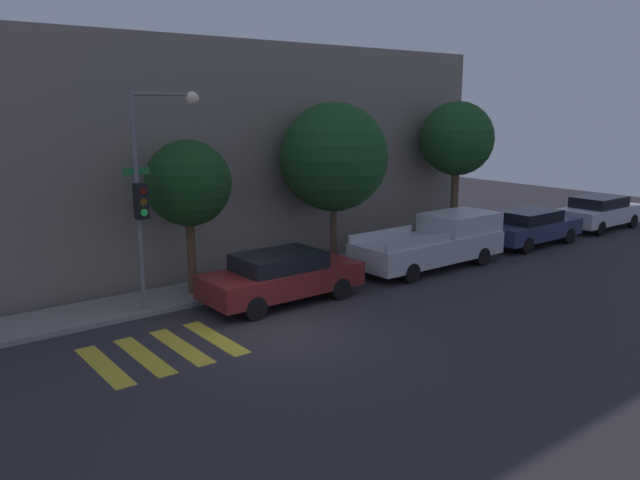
{
  "coord_description": "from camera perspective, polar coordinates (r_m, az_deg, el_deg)",
  "views": [
    {
      "loc": [
        -8.02,
        -11.74,
        5.42
      ],
      "look_at": [
        2.82,
        2.1,
        1.6
      ],
      "focal_mm": 35.0,
      "sensor_mm": 36.0,
      "label": 1
    }
  ],
  "objects": [
    {
      "name": "crosswalk",
      "position": [
        14.66,
        -14.19,
        -9.82
      ],
      "size": [
        3.1,
        2.6,
        0.0
      ],
      "color": "gold",
      "rests_on": "ground"
    },
    {
      "name": "tree_midblock",
      "position": [
        20.5,
        1.28,
        7.58
      ],
      "size": [
        3.55,
        3.55,
        5.53
      ],
      "color": "brown",
      "rests_on": "ground"
    },
    {
      "name": "traffic_light_pole",
      "position": [
        16.51,
        -15.13,
        5.72
      ],
      "size": [
        2.16,
        0.56,
        5.83
      ],
      "color": "slate",
      "rests_on": "ground"
    },
    {
      "name": "tree_near_corner",
      "position": [
        17.72,
        -11.95,
        5.04
      ],
      "size": [
        2.4,
        2.4,
        4.5
      ],
      "color": "#4C3823",
      "rests_on": "ground"
    },
    {
      "name": "sedan_far_end",
      "position": [
        30.37,
        24.17,
        2.37
      ],
      "size": [
        4.55,
        1.85,
        1.46
      ],
      "color": "silver",
      "rests_on": "ground"
    },
    {
      "name": "sidewalk",
      "position": [
        18.6,
        -10.87,
        -4.68
      ],
      "size": [
        26.0,
        1.94,
        0.14
      ],
      "primitive_type": "cube",
      "color": "gray",
      "rests_on": "ground"
    },
    {
      "name": "sedan_near_corner",
      "position": [
        17.42,
        -3.53,
        -3.3
      ],
      "size": [
        4.58,
        1.85,
        1.43
      ],
      "color": "maroon",
      "rests_on": "ground"
    },
    {
      "name": "pickup_truck",
      "position": [
        21.55,
        10.6,
        -0.15
      ],
      "size": [
        5.66,
        1.97,
        1.74
      ],
      "color": "#BCBCC1",
      "rests_on": "ground"
    },
    {
      "name": "ground_plane",
      "position": [
        15.22,
        -3.54,
        -8.63
      ],
      "size": [
        60.0,
        60.0,
        0.0
      ],
      "primitive_type": "plane",
      "color": "#2D2B30"
    },
    {
      "name": "building_row",
      "position": [
        21.87,
        -16.58,
        7.29
      ],
      "size": [
        26.0,
        6.0,
        7.44
      ],
      "primitive_type": "cube",
      "color": "slate",
      "rests_on": "ground"
    },
    {
      "name": "tree_far_end",
      "position": [
        24.8,
        12.42,
        8.98
      ],
      "size": [
        2.83,
        2.83,
        5.57
      ],
      "color": "brown",
      "rests_on": "ground"
    },
    {
      "name": "sedan_middle",
      "position": [
        25.87,
        18.64,
        1.18
      ],
      "size": [
        4.57,
        1.86,
        1.39
      ],
      "color": "#2D3351",
      "rests_on": "ground"
    }
  ]
}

